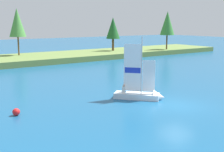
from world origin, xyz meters
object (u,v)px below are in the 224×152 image
at_px(sailboat, 144,94).
at_px(channel_buoy, 16,112).
at_px(shoreline_tree_midright, 113,28).
at_px(shoreline_tree_centre, 17,23).
at_px(shoreline_tree_right, 167,23).

height_order(sailboat, channel_buoy, sailboat).
bearing_deg(shoreline_tree_midright, channel_buoy, -134.96).
bearing_deg(shoreline_tree_centre, shoreline_tree_right, -12.51).
bearing_deg(shoreline_tree_midright, shoreline_tree_centre, 172.28).
bearing_deg(shoreline_tree_right, shoreline_tree_centre, 167.49).
relative_size(sailboat, channel_buoy, 10.84).
bearing_deg(shoreline_tree_right, channel_buoy, -148.40).
distance_m(shoreline_tree_centre, shoreline_tree_midright, 18.00).
xyz_separation_m(shoreline_tree_midright, sailboat, (-17.12, -29.02, -4.86)).
xyz_separation_m(sailboat, channel_buoy, (-10.25, 1.62, -0.16)).
distance_m(shoreline_tree_centre, sailboat, 32.00).
height_order(shoreline_tree_centre, sailboat, shoreline_tree_centre).
bearing_deg(shoreline_tree_right, shoreline_tree_midright, 159.97).
height_order(shoreline_tree_centre, shoreline_tree_midright, shoreline_tree_centre).
height_order(shoreline_tree_centre, shoreline_tree_right, shoreline_tree_centre).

